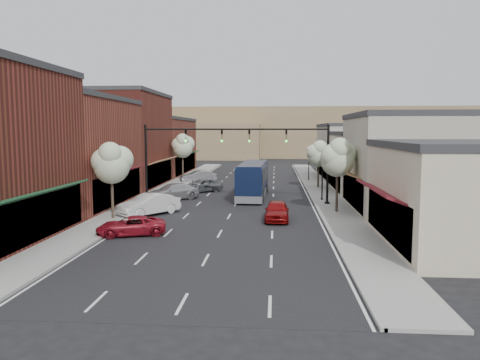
% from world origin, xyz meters
% --- Properties ---
extents(ground, '(160.00, 160.00, 0.00)m').
position_xyz_m(ground, '(0.00, 0.00, 0.00)').
color(ground, black).
rests_on(ground, ground).
extents(sidewalk_left, '(2.80, 73.00, 0.15)m').
position_xyz_m(sidewalk_left, '(-8.40, 18.50, 0.07)').
color(sidewalk_left, gray).
rests_on(sidewalk_left, ground).
extents(sidewalk_right, '(2.80, 73.00, 0.15)m').
position_xyz_m(sidewalk_right, '(8.40, 18.50, 0.07)').
color(sidewalk_right, gray).
rests_on(sidewalk_right, ground).
extents(curb_left, '(0.25, 73.00, 0.17)m').
position_xyz_m(curb_left, '(-7.00, 18.50, 0.07)').
color(curb_left, gray).
rests_on(curb_left, ground).
extents(curb_right, '(0.25, 73.00, 0.17)m').
position_xyz_m(curb_right, '(7.00, 18.50, 0.07)').
color(curb_right, gray).
rests_on(curb_right, ground).
extents(bldg_left_midnear, '(10.14, 14.10, 9.40)m').
position_xyz_m(bldg_left_midnear, '(-14.23, 6.00, 4.66)').
color(bldg_left_midnear, brown).
rests_on(bldg_left_midnear, ground).
extents(bldg_left_midfar, '(10.14, 14.10, 10.90)m').
position_xyz_m(bldg_left_midfar, '(-14.24, 20.00, 5.40)').
color(bldg_left_midfar, maroon).
rests_on(bldg_left_midfar, ground).
extents(bldg_left_far, '(10.14, 18.10, 8.40)m').
position_xyz_m(bldg_left_far, '(-14.22, 36.00, 4.16)').
color(bldg_left_far, brown).
rests_on(bldg_left_far, ground).
extents(bldg_right_near, '(9.14, 12.10, 5.90)m').
position_xyz_m(bldg_right_near, '(13.69, -6.00, 2.92)').
color(bldg_right_near, beige).
rests_on(bldg_right_near, ground).
extents(bldg_right_midnear, '(9.14, 12.10, 7.90)m').
position_xyz_m(bldg_right_midnear, '(13.72, 6.00, 3.91)').
color(bldg_right_midnear, '#A49C8C').
rests_on(bldg_right_midnear, ground).
extents(bldg_right_midfar, '(9.14, 12.10, 6.40)m').
position_xyz_m(bldg_right_midfar, '(13.70, 18.00, 3.17)').
color(bldg_right_midfar, beige).
rests_on(bldg_right_midfar, ground).
extents(bldg_right_far, '(9.14, 16.10, 7.40)m').
position_xyz_m(bldg_right_far, '(13.71, 32.00, 3.66)').
color(bldg_right_far, '#A49C8C').
rests_on(bldg_right_far, ground).
extents(hill_far, '(120.00, 30.00, 12.00)m').
position_xyz_m(hill_far, '(0.00, 90.00, 6.00)').
color(hill_far, '#7A6647').
rests_on(hill_far, ground).
extents(hill_near, '(50.00, 20.00, 8.00)m').
position_xyz_m(hill_near, '(-25.00, 78.00, 4.00)').
color(hill_near, '#7A6647').
rests_on(hill_near, ground).
extents(signal_mast_right, '(8.22, 0.46, 7.00)m').
position_xyz_m(signal_mast_right, '(5.62, 8.00, 4.62)').
color(signal_mast_right, black).
rests_on(signal_mast_right, ground).
extents(signal_mast_left, '(8.22, 0.46, 7.00)m').
position_xyz_m(signal_mast_left, '(-5.62, 8.00, 4.62)').
color(signal_mast_left, black).
rests_on(signal_mast_left, ground).
extents(tree_right_near, '(2.85, 2.65, 5.95)m').
position_xyz_m(tree_right_near, '(8.35, 3.94, 4.45)').
color(tree_right_near, '#47382B').
rests_on(tree_right_near, ground).
extents(tree_right_far, '(2.85, 2.65, 5.43)m').
position_xyz_m(tree_right_far, '(8.35, 19.94, 3.99)').
color(tree_right_far, '#47382B').
rests_on(tree_right_far, ground).
extents(tree_left_near, '(2.85, 2.65, 5.69)m').
position_xyz_m(tree_left_near, '(-8.25, -0.06, 4.22)').
color(tree_left_near, '#47382B').
rests_on(tree_left_near, ground).
extents(tree_left_far, '(2.85, 2.65, 6.13)m').
position_xyz_m(tree_left_far, '(-8.25, 25.94, 4.60)').
color(tree_left_far, '#47382B').
rests_on(tree_left_far, ground).
extents(lamp_post_near, '(0.44, 0.44, 4.44)m').
position_xyz_m(lamp_post_near, '(7.80, 10.50, 3.01)').
color(lamp_post_near, black).
rests_on(lamp_post_near, ground).
extents(lamp_post_far, '(0.44, 0.44, 4.44)m').
position_xyz_m(lamp_post_far, '(7.80, 28.00, 3.01)').
color(lamp_post_far, black).
rests_on(lamp_post_far, ground).
extents(coach_bus, '(2.77, 11.04, 3.36)m').
position_xyz_m(coach_bus, '(1.34, 12.60, 1.76)').
color(coach_bus, black).
rests_on(coach_bus, ground).
extents(red_hatchback, '(1.79, 4.28, 1.45)m').
position_xyz_m(red_hatchback, '(3.61, 0.67, 0.72)').
color(red_hatchback, maroon).
rests_on(red_hatchback, ground).
extents(parked_car_a, '(4.64, 3.13, 1.18)m').
position_xyz_m(parked_car_a, '(-5.45, -4.79, 0.59)').
color(parked_car_a, maroon).
rests_on(parked_car_a, ground).
extents(parked_car_b, '(4.46, 4.99, 1.64)m').
position_xyz_m(parked_car_b, '(-6.20, 2.17, 0.82)').
color(parked_car_b, silver).
rests_on(parked_car_b, ground).
extents(parked_car_c, '(5.43, 4.79, 1.51)m').
position_xyz_m(parked_car_c, '(-6.20, 10.24, 0.75)').
color(parked_car_c, '#9F9EA4').
rests_on(parked_car_c, ground).
extents(parked_car_d, '(4.51, 4.00, 1.47)m').
position_xyz_m(parked_car_d, '(-4.20, 15.84, 0.74)').
color(parked_car_d, '#5A5D61').
rests_on(parked_car_d, ground).
extents(parked_car_e, '(4.71, 3.15, 1.47)m').
position_xyz_m(parked_car_e, '(-6.20, 25.29, 0.73)').
color(parked_car_e, '#99999E').
rests_on(parked_car_e, ground).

